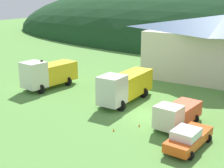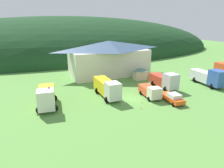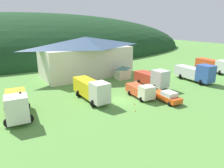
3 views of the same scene
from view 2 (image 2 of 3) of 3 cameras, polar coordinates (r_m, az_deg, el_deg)
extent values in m
plane|color=#5B9342|center=(35.91, 5.31, -4.03)|extent=(200.00, 200.00, 0.00)
ellipsoid|color=#193D1E|center=(87.98, -12.39, 8.67)|extent=(141.34, 60.00, 29.88)
cube|color=silver|center=(50.58, -0.91, 6.21)|extent=(18.89, 9.21, 6.31)
pyramid|color=#3D5675|center=(49.90, -0.94, 11.01)|extent=(20.40, 9.95, 2.21)
cube|color=beige|center=(47.21, 7.93, 2.56)|extent=(2.90, 2.11, 2.08)
pyramid|color=#4C7A6B|center=(46.87, 8.00, 4.22)|extent=(3.13, 2.28, 0.73)
cube|color=silver|center=(31.15, -18.32, -4.34)|extent=(2.69, 2.60, 2.99)
cube|color=black|center=(30.81, -18.44, -3.28)|extent=(1.51, 2.00, 0.96)
cube|color=gold|center=(34.60, -18.15, -2.74)|extent=(2.97, 5.03, 2.28)
cylinder|color=black|center=(31.68, -16.12, -6.69)|extent=(1.10, 0.30, 1.10)
cylinder|color=black|center=(31.79, -19.99, -7.00)|extent=(1.10, 0.30, 1.10)
cylinder|color=black|center=(35.63, -16.24, -3.93)|extent=(1.10, 0.30, 1.10)
cylinder|color=black|center=(35.73, -19.66, -4.21)|extent=(1.10, 0.30, 1.10)
cube|color=silver|center=(33.47, 0.24, -1.98)|extent=(2.26, 2.52, 2.86)
cube|color=black|center=(33.16, 0.33, -1.02)|extent=(1.22, 2.01, 0.91)
cube|color=yellow|center=(37.15, -2.27, -0.40)|extent=(2.28, 5.70, 2.32)
cylinder|color=black|center=(34.36, 1.74, -4.00)|extent=(1.10, 0.30, 1.10)
cylinder|color=black|center=(33.64, -1.29, -4.49)|extent=(1.10, 0.30, 1.10)
cylinder|color=black|center=(38.62, -1.35, -1.50)|extent=(1.10, 0.30, 1.10)
cylinder|color=black|center=(37.97, -4.09, -1.88)|extent=(1.10, 0.30, 1.10)
cube|color=beige|center=(35.07, 12.05, -2.52)|extent=(2.23, 2.00, 1.92)
cube|color=black|center=(34.86, 12.17, -1.92)|extent=(1.25, 1.54, 0.62)
cube|color=#DB512D|center=(37.41, 10.02, -1.57)|extent=(2.41, 3.83, 1.34)
cylinder|color=black|center=(35.83, 13.19, -3.81)|extent=(0.80, 0.30, 0.80)
cylinder|color=black|center=(35.01, 10.69, -4.16)|extent=(0.80, 0.30, 0.80)
cylinder|color=black|center=(38.48, 10.77, -2.13)|extent=(0.80, 0.30, 0.80)
cylinder|color=black|center=(37.72, 8.40, -2.41)|extent=(0.80, 0.30, 0.80)
cube|color=silver|center=(40.27, 16.41, 0.77)|extent=(2.38, 2.44, 2.94)
cube|color=black|center=(40.00, 16.60, 1.61)|extent=(1.29, 1.94, 0.94)
cube|color=red|center=(42.98, 13.41, 1.34)|extent=(2.42, 4.57, 1.88)
cylinder|color=black|center=(41.35, 17.32, -1.01)|extent=(1.10, 0.30, 1.10)
cylinder|color=black|center=(40.07, 15.11, -1.41)|extent=(1.10, 0.30, 1.10)
cylinder|color=black|center=(44.36, 13.85, 0.55)|extent=(1.10, 0.30, 1.10)
cylinder|color=black|center=(43.18, 11.70, 0.23)|extent=(1.10, 0.30, 1.10)
cube|color=#3356AD|center=(45.44, 27.83, 1.48)|extent=(2.60, 2.98, 3.19)
cube|color=black|center=(45.18, 28.09, 2.28)|extent=(1.45, 2.34, 1.02)
cube|color=silver|center=(48.39, 24.26, 2.18)|extent=(2.79, 5.67, 2.08)
cylinder|color=black|center=(46.60, 28.45, -0.30)|extent=(1.10, 0.30, 1.10)
cylinder|color=black|center=(45.12, 26.62, -0.58)|extent=(1.10, 0.30, 1.10)
cylinder|color=black|center=(49.93, 24.36, 1.37)|extent=(1.10, 0.30, 1.10)
cylinder|color=black|center=(48.55, 22.54, 1.16)|extent=(1.10, 0.30, 1.10)
cylinder|color=black|center=(57.89, 28.29, 2.91)|extent=(1.10, 0.30, 1.10)
cube|color=#EF551A|center=(35.45, 16.68, -3.84)|extent=(2.24, 5.14, 0.70)
cube|color=silver|center=(34.77, 17.34, -3.16)|extent=(1.86, 2.13, 0.62)
cylinder|color=black|center=(34.79, 19.31, -5.14)|extent=(0.68, 0.24, 0.68)
cylinder|color=black|center=(33.87, 17.14, -5.55)|extent=(0.68, 0.24, 0.68)
cylinder|color=black|center=(37.31, 16.18, -3.28)|extent=(0.68, 0.24, 0.68)
cylinder|color=black|center=(36.45, 14.08, -3.60)|extent=(0.68, 0.24, 0.68)
cylinder|color=#4C4C51|center=(32.06, -17.24, -4.49)|extent=(0.12, 0.12, 3.16)
cube|color=black|center=(31.43, -17.54, -1.36)|extent=(0.20, 0.24, 0.55)
sphere|color=red|center=(31.56, -17.57, -1.29)|extent=(0.14, 0.14, 0.14)
cone|color=orange|center=(31.86, 8.33, -7.09)|extent=(0.36, 0.36, 0.49)
cone|color=orange|center=(34.07, 8.60, -5.40)|extent=(0.36, 0.36, 0.53)
camera|label=1|loc=(28.76, 59.98, 4.82)|focal=51.37mm
camera|label=3|loc=(5.65, -29.38, -4.36)|focal=32.66mm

